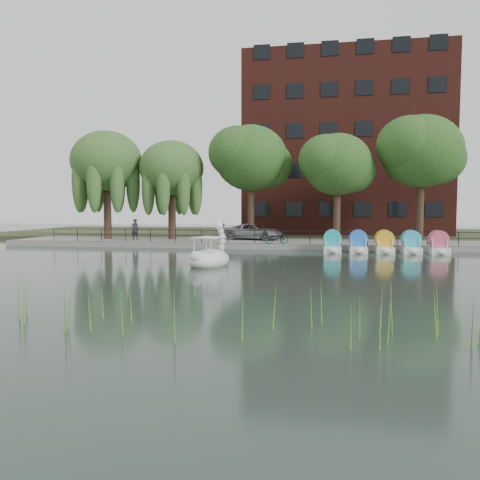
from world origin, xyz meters
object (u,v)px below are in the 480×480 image
(pedestrian, at_px, (135,228))
(swan_boat, at_px, (210,256))
(minivan, at_px, (254,230))
(bicycle, at_px, (276,237))

(pedestrian, height_order, swan_boat, pedestrian)
(swan_boat, bearing_deg, pedestrian, 146.48)
(minivan, relative_size, bicycle, 3.14)
(bicycle, distance_m, swan_boat, 10.61)
(bicycle, relative_size, pedestrian, 0.87)
(bicycle, height_order, pedestrian, pedestrian)
(minivan, distance_m, pedestrian, 9.66)
(minivan, bearing_deg, bicycle, -138.28)
(pedestrian, xyz_separation_m, swan_boat, (9.13, -12.16, -0.87))
(minivan, relative_size, pedestrian, 2.73)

